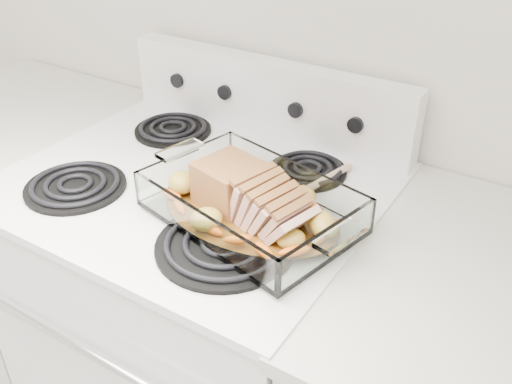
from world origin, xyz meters
The scene contains 6 objects.
electric_range centered at (0.00, 1.66, 0.48)m, with size 0.78×0.70×1.12m.
counter_left centered at (-0.67, 1.66, 0.47)m, with size 0.58×0.68×0.93m.
baking_dish centered at (0.19, 1.59, 0.96)m, with size 0.38×0.25×0.07m.
pork_roast centered at (0.17, 1.59, 0.99)m, with size 0.25×0.11×0.09m.
roast_vegetables centered at (0.18, 1.62, 0.97)m, with size 0.33×0.18×0.04m.
wooden_spoon centered at (0.23, 1.70, 0.95)m, with size 0.08×0.27×0.02m.
Camera 1 is at (0.67, 0.84, 1.56)m, focal length 40.00 mm.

